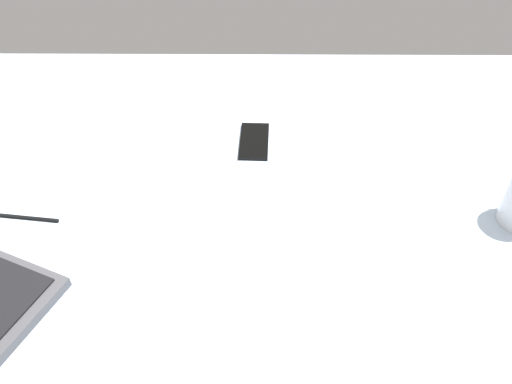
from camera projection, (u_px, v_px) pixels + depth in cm
name	position (u px, v px, depth cm)	size (l,w,h in cm)	color
bed_mattress	(236.00, 249.00, 113.47)	(180.00, 140.00, 18.00)	silver
cell_phone	(254.00, 141.00, 126.31)	(6.80, 14.00, 0.80)	black
charger_cable	(19.00, 217.00, 107.42)	(17.00, 0.60, 0.60)	black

